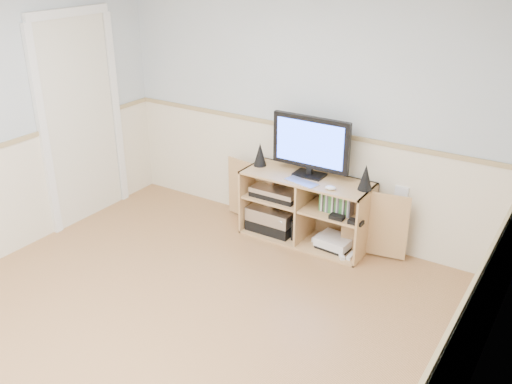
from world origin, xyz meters
TOP-DOWN VIEW (x-y plane):
  - room at (-0.06, 0.12)m, footprint 4.04×4.54m
  - media_cabinet at (0.18, 2.05)m, footprint 1.91×0.46m
  - monitor at (0.18, 2.04)m, footprint 0.76×0.18m
  - speaker_left at (-0.34, 2.01)m, footprint 0.12×0.12m
  - speaker_right at (0.74, 2.01)m, footprint 0.13×0.13m
  - keyboard at (0.20, 1.85)m, footprint 0.33×0.19m
  - mouse at (0.48, 1.85)m, footprint 0.11×0.08m
  - av_components at (-0.15, 1.99)m, footprint 0.53×0.34m
  - game_consoles at (0.49, 1.98)m, footprint 0.45×0.30m
  - game_cases at (0.51, 1.97)m, footprint 0.30×0.14m
  - wall_outlet at (1.00, 2.23)m, footprint 0.12×0.03m

SIDE VIEW (x-z plane):
  - game_consoles at x=0.49m, z-range 0.02..0.13m
  - av_components at x=-0.15m, z-range -0.01..0.45m
  - media_cabinet at x=0.18m, z-range 0.01..0.66m
  - game_cases at x=0.51m, z-range 0.39..0.58m
  - wall_outlet at x=1.00m, z-range 0.54..0.66m
  - keyboard at x=0.20m, z-range 0.65..0.66m
  - mouse at x=0.48m, z-range 0.65..0.69m
  - speaker_left at x=-0.34m, z-range 0.65..0.88m
  - speaker_right at x=0.74m, z-range 0.65..0.88m
  - monitor at x=0.18m, z-range 0.67..1.24m
  - room at x=-0.06m, z-range -0.05..2.49m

